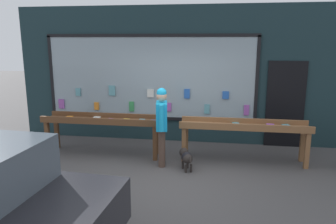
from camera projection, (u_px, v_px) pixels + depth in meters
ground_plane at (163, 176)px, 6.35m from camera, size 40.00×40.00×0.00m
shopfront_facade at (178, 76)px, 8.30m from camera, size 8.40×0.29×3.42m
display_table_left at (103, 123)px, 7.44m from camera, size 2.72×0.61×0.91m
display_table_right at (244, 129)px, 6.96m from camera, size 2.72×0.59×0.90m
person_browsing at (162, 121)px, 6.69m from camera, size 0.29×0.65×1.64m
small_dog at (186, 157)px, 6.60m from camera, size 0.35×0.54×0.40m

